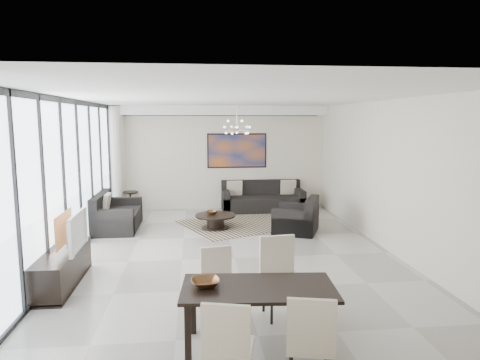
{
  "coord_description": "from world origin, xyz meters",
  "views": [
    {
      "loc": [
        -0.72,
        -7.54,
        2.52
      ],
      "look_at": [
        0.25,
        1.39,
        1.25
      ],
      "focal_mm": 32.0,
      "sensor_mm": 36.0,
      "label": 1
    }
  ],
  "objects": [
    {
      "name": "room_shell",
      "position": [
        0.46,
        0.0,
        1.45
      ],
      "size": [
        6.0,
        9.0,
        2.9
      ],
      "color": "#A8A39B",
      "rests_on": "ground"
    },
    {
      "name": "window_wall",
      "position": [
        -2.86,
        0.0,
        1.47
      ],
      "size": [
        0.37,
        8.95,
        2.9
      ],
      "color": "silver",
      "rests_on": "floor"
    },
    {
      "name": "soffit",
      "position": [
        0.0,
        4.3,
        2.77
      ],
      "size": [
        5.98,
        0.4,
        0.26
      ],
      "primitive_type": "cube",
      "color": "white",
      "rests_on": "room_shell"
    },
    {
      "name": "painting",
      "position": [
        0.5,
        4.47,
        1.65
      ],
      "size": [
        1.68,
        0.04,
        0.98
      ],
      "primitive_type": "cube",
      "color": "#B75919",
      "rests_on": "room_shell"
    },
    {
      "name": "chandelier",
      "position": [
        0.3,
        2.5,
        2.35
      ],
      "size": [
        0.66,
        0.66,
        0.71
      ],
      "color": "silver",
      "rests_on": "room_shell"
    },
    {
      "name": "rug",
      "position": [
        0.46,
        2.6,
        0.01
      ],
      "size": [
        3.37,
        3.05,
        0.01
      ],
      "primitive_type": "cube",
      "rotation": [
        0.0,
        0.0,
        0.42
      ],
      "color": "black",
      "rests_on": "floor"
    },
    {
      "name": "coffee_table",
      "position": [
        -0.24,
        2.2,
        0.19
      ],
      "size": [
        0.94,
        0.94,
        0.33
      ],
      "color": "black",
      "rests_on": "floor"
    },
    {
      "name": "bowl_coffee",
      "position": [
        -0.31,
        2.27,
        0.37
      ],
      "size": [
        0.26,
        0.26,
        0.08
      ],
      "primitive_type": "imported",
      "rotation": [
        0.0,
        0.0,
        -0.01
      ],
      "color": "brown",
      "rests_on": "coffee_table"
    },
    {
      "name": "sofa_main",
      "position": [
        1.17,
        4.07,
        0.28
      ],
      "size": [
        2.25,
        0.92,
        0.82
      ],
      "color": "black",
      "rests_on": "floor"
    },
    {
      "name": "loveseat",
      "position": [
        -2.55,
        2.43,
        0.28
      ],
      "size": [
        0.93,
        1.66,
        0.83
      ],
      "color": "black",
      "rests_on": "floor"
    },
    {
      "name": "armchair",
      "position": [
        1.59,
        1.67,
        0.28
      ],
      "size": [
        1.22,
        1.24,
        0.81
      ],
      "color": "black",
      "rests_on": "floor"
    },
    {
      "name": "side_table",
      "position": [
        -2.45,
        4.15,
        0.4
      ],
      "size": [
        0.43,
        0.43,
        0.59
      ],
      "color": "black",
      "rests_on": "floor"
    },
    {
      "name": "tv_console",
      "position": [
        -2.76,
        -1.0,
        0.27
      ],
      "size": [
        0.49,
        1.73,
        0.54
      ],
      "primitive_type": "cube",
      "color": "black",
      "rests_on": "floor"
    },
    {
      "name": "television",
      "position": [
        -2.6,
        -0.94,
        0.83
      ],
      "size": [
        0.15,
        0.99,
        0.57
      ],
      "primitive_type": "imported",
      "rotation": [
        0.0,
        0.0,
        1.59
      ],
      "color": "gray",
      "rests_on": "tv_console"
    },
    {
      "name": "dining_table",
      "position": [
        -0.03,
        -3.1,
        0.61
      ],
      "size": [
        1.75,
        0.97,
        0.7
      ],
      "color": "black",
      "rests_on": "floor"
    },
    {
      "name": "dining_chair_sw",
      "position": [
        -0.45,
        -3.96,
        0.54
      ],
      "size": [
        0.52,
        0.52,
        0.94
      ],
      "color": "beige",
      "rests_on": "floor"
    },
    {
      "name": "dining_chair_se",
      "position": [
        0.32,
        -3.96,
        0.55
      ],
      "size": [
        0.53,
        0.53,
        0.95
      ],
      "color": "beige",
      "rests_on": "floor"
    },
    {
      "name": "dining_chair_nw",
      "position": [
        -0.44,
        -2.26,
        0.51
      ],
      "size": [
        0.47,
        0.47,
        0.89
      ],
      "color": "beige",
      "rests_on": "floor"
    },
    {
      "name": "dining_chair_ne",
      "position": [
        0.36,
        -2.3,
        0.59
      ],
      "size": [
        0.52,
        0.52,
        1.02
      ],
      "color": "beige",
      "rests_on": "floor"
    },
    {
      "name": "bowl_dining",
      "position": [
        -0.61,
        -3.02,
        0.74
      ],
      "size": [
        0.35,
        0.35,
        0.08
      ],
      "primitive_type": "imported",
      "rotation": [
        0.0,
        0.0,
        0.09
      ],
      "color": "brown",
      "rests_on": "dining_table"
    }
  ]
}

